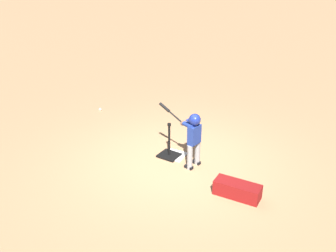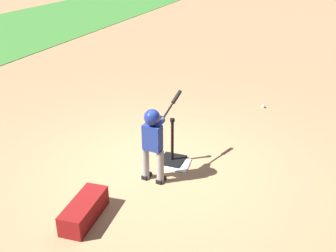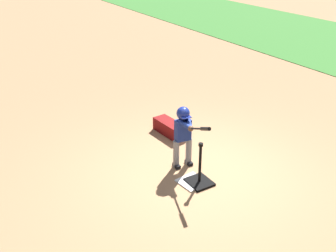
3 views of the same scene
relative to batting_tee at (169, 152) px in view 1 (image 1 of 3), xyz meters
The scene contains 6 objects.
ground_plane 0.31m from the batting_tee, 139.25° to the left, with size 90.00×90.00×0.00m, color #AD7F56.
home_plate 0.16m from the batting_tee, 133.16° to the right, with size 0.44×0.44×0.02m, color white.
batting_tee is the anchor object (origin of this frame).
batter_child 0.88m from the batting_tee, behind, with size 1.03×0.38×1.19m.
baseball 3.14m from the batting_tee, 19.83° to the right, with size 0.07×0.07×0.07m, color white.
equipment_bag 1.91m from the batting_tee, 163.33° to the left, with size 0.84×0.32×0.28m, color maroon.
Camera 1 is at (-3.82, 6.00, 4.22)m, focal length 42.00 mm.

